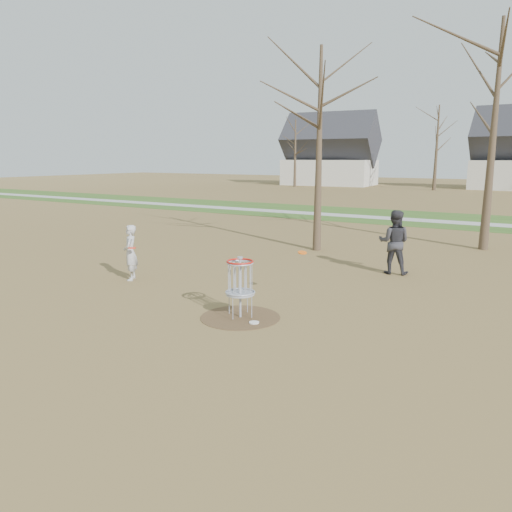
{
  "coord_description": "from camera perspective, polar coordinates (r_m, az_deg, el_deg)",
  "views": [
    {
      "loc": [
        5.86,
        -8.96,
        3.53
      ],
      "look_at": [
        -0.5,
        1.5,
        1.1
      ],
      "focal_mm": 35.0,
      "sensor_mm": 36.0,
      "label": 1
    }
  ],
  "objects": [
    {
      "name": "ground",
      "position": [
        11.27,
        -1.8,
        -7.02
      ],
      "size": [
        160.0,
        160.0,
        0.0
      ],
      "primitive_type": "plane",
      "color": "brown",
      "rests_on": "ground"
    },
    {
      "name": "player_throwing",
      "position": [
        15.82,
        15.5,
        1.54
      ],
      "size": [
        1.07,
        0.89,
        1.96
      ],
      "primitive_type": "imported",
      "rotation": [
        0.0,
        0.0,
        3.31
      ],
      "color": "#302F34",
      "rests_on": "ground"
    },
    {
      "name": "dirt_circle",
      "position": [
        11.27,
        -1.8,
        -7.0
      ],
      "size": [
        1.8,
        1.8,
        0.01
      ],
      "primitive_type": "cylinder",
      "color": "#47331E",
      "rests_on": "ground"
    },
    {
      "name": "bare_trees",
      "position": [
        44.97,
        26.72,
        12.37
      ],
      "size": [
        52.62,
        44.98,
        9.0
      ],
      "color": "#382B1E",
      "rests_on": "ground"
    },
    {
      "name": "player_standing",
      "position": [
        14.92,
        -14.16,
        0.37
      ],
      "size": [
        0.66,
        0.7,
        1.62
      ],
      "primitive_type": "imported",
      "rotation": [
        0.0,
        0.0,
        -0.95
      ],
      "color": "#B5B5B5",
      "rests_on": "ground"
    },
    {
      "name": "disc_golf_basket",
      "position": [
        11.02,
        -1.83,
        -2.51
      ],
      "size": [
        0.64,
        0.64,
        1.35
      ],
      "color": "#9EA3AD",
      "rests_on": "ground"
    },
    {
      "name": "green_band",
      "position": [
        30.73,
        20.13,
        3.95
      ],
      "size": [
        160.0,
        8.0,
        0.01
      ],
      "primitive_type": "cube",
      "color": "#2D5119",
      "rests_on": "ground"
    },
    {
      "name": "footpath",
      "position": [
        29.76,
        19.75,
        3.78
      ],
      "size": [
        160.0,
        1.5,
        0.01
      ],
      "primitive_type": "cube",
      "color": "#9E9E99",
      "rests_on": "green_band"
    },
    {
      "name": "discs_in_play",
      "position": [
        13.14,
        -4.67,
        0.67
      ],
      "size": [
        5.11,
        1.1,
        0.26
      ],
      "color": "#FF620D",
      "rests_on": "ground"
    },
    {
      "name": "disc_grounded",
      "position": [
        10.87,
        -0.23,
        -7.61
      ],
      "size": [
        0.22,
        0.22,
        0.02
      ],
      "primitive_type": "cylinder",
      "color": "white",
      "rests_on": "dirt_circle"
    }
  ]
}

